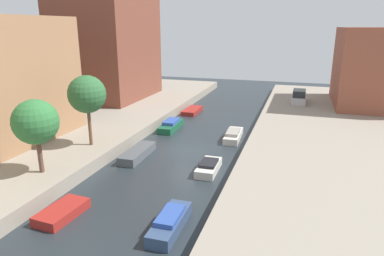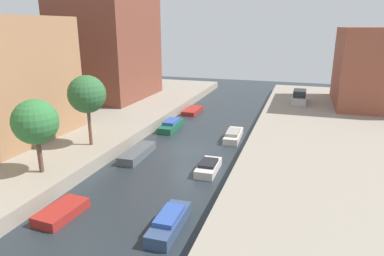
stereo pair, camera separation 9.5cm
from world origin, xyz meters
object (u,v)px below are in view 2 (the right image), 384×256
at_px(moored_boat_left_2, 137,153).
at_px(moored_boat_left_1, 61,212).
at_px(moored_boat_right_1, 169,222).
at_px(moored_boat_left_3, 171,125).
at_px(street_tree_2, 87,94).
at_px(street_tree_1, 35,122).
at_px(moored_boat_left_4, 192,111).
at_px(moored_boat_right_3, 233,135).
at_px(parked_car, 299,97).
at_px(low_block_right, 382,67).
at_px(moored_boat_right_2, 208,167).
at_px(apartment_tower_far, 105,5).

bearing_deg(moored_boat_left_2, moored_boat_left_1, -89.79).
bearing_deg(moored_boat_right_1, moored_boat_left_3, 110.80).
xyz_separation_m(street_tree_2, moored_boat_left_3, (3.48, 9.26, -4.79)).
bearing_deg(street_tree_1, moored_boat_left_4, 81.30).
bearing_deg(moored_boat_right_3, parked_car, 68.06).
xyz_separation_m(moored_boat_left_2, moored_boat_left_4, (-0.28, 15.84, -0.09)).
distance_m(parked_car, moored_boat_left_3, 18.00).
height_order(low_block_right, moored_boat_left_2, low_block_right).
bearing_deg(moored_boat_left_1, moored_boat_right_2, 53.74).
bearing_deg(moored_boat_left_2, moored_boat_right_1, -54.79).
distance_m(street_tree_1, moored_boat_left_1, 6.36).
relative_size(moored_boat_left_2, moored_boat_right_1, 1.15).
xyz_separation_m(moored_boat_left_3, moored_boat_right_3, (6.88, -1.29, -0.03)).
height_order(street_tree_1, parked_car, street_tree_1).
distance_m(low_block_right, moored_boat_right_1, 35.34).
xyz_separation_m(street_tree_2, moored_boat_right_1, (10.08, -8.10, -4.79)).
bearing_deg(moored_boat_left_4, moored_boat_right_3, -51.77).
bearing_deg(parked_car, low_block_right, 8.55).
bearing_deg(moored_boat_right_3, moored_boat_left_3, 169.38).
bearing_deg(moored_boat_left_1, parked_car, 68.29).
xyz_separation_m(moored_boat_left_3, moored_boat_right_2, (6.60, -9.40, -0.06)).
xyz_separation_m(parked_car, moored_boat_left_4, (-12.60, -5.34, -1.44)).
distance_m(moored_boat_left_2, moored_boat_right_3, 9.69).
distance_m(low_block_right, moored_boat_right_3, 22.03).
relative_size(street_tree_1, moored_boat_left_2, 1.08).
height_order(low_block_right, moored_boat_left_3, low_block_right).
relative_size(moored_boat_left_1, moored_boat_right_3, 0.73).
bearing_deg(moored_boat_right_1, low_block_right, 64.49).
xyz_separation_m(moored_boat_right_1, moored_boat_right_3, (0.28, 16.06, -0.03)).
relative_size(apartment_tower_far, low_block_right, 1.95).
bearing_deg(street_tree_2, moored_boat_right_1, -38.78).
relative_size(moored_boat_left_2, moored_boat_left_3, 1.02).
relative_size(parked_car, moored_boat_right_2, 1.41).
height_order(low_block_right, street_tree_2, low_block_right).
distance_m(moored_boat_left_1, moored_boat_left_2, 9.67).
bearing_deg(moored_boat_left_4, parked_car, 22.97).
bearing_deg(apartment_tower_far, low_block_right, 8.63).
distance_m(moored_boat_left_2, moored_boat_left_4, 15.84).
height_order(moored_boat_left_1, moored_boat_left_2, moored_boat_left_2).
xyz_separation_m(moored_boat_right_2, moored_boat_right_3, (0.28, 8.12, 0.03)).
bearing_deg(moored_boat_left_4, street_tree_1, -98.70).
distance_m(moored_boat_left_1, moored_boat_right_3, 17.98).
relative_size(low_block_right, street_tree_1, 2.46).
xyz_separation_m(low_block_right, moored_boat_left_3, (-21.65, -14.19, -5.22)).
bearing_deg(low_block_right, street_tree_1, -130.68).
height_order(moored_boat_left_2, moored_boat_right_2, moored_boat_right_2).
bearing_deg(parked_car, moored_boat_left_2, -120.18).
height_order(street_tree_2, moored_boat_right_3, street_tree_2).
bearing_deg(moored_boat_right_3, apartment_tower_far, 151.76).
relative_size(street_tree_1, moored_boat_right_3, 1.14).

